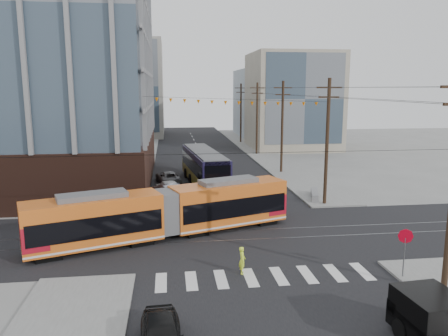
{
  "coord_description": "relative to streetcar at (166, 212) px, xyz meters",
  "views": [
    {
      "loc": [
        -5.04,
        -24.86,
        10.13
      ],
      "look_at": [
        -0.82,
        8.06,
        4.06
      ],
      "focal_mm": 35.0,
      "sensor_mm": 36.0,
      "label": 1
    }
  ],
  "objects": [
    {
      "name": "parked_car_silver",
      "position": [
        0.15,
        10.4,
        -0.99
      ],
      "size": [
        3.39,
        4.89,
        1.53
      ],
      "primitive_type": "imported",
      "rotation": [
        0.0,
        0.0,
        3.57
      ],
      "color": "#9A9FAD",
      "rests_on": "ground"
    },
    {
      "name": "bg_bldg_nw_near",
      "position": [
        -11.68,
        47.76,
        7.24
      ],
      "size": [
        18.0,
        16.0,
        18.0
      ],
      "primitive_type": "cube",
      "color": "#8C99A5",
      "rests_on": "ground"
    },
    {
      "name": "bg_bldg_ne_far",
      "position": [
        23.32,
        63.76,
        5.24
      ],
      "size": [
        16.0,
        16.0,
        14.0
      ],
      "primitive_type": "cube",
      "color": "#8C99A5",
      "rests_on": "ground"
    },
    {
      "name": "black_sedan",
      "position": [
        -0.17,
        -13.51,
        -1.06
      ],
      "size": [
        1.88,
        4.16,
        1.39
      ],
      "primitive_type": "imported",
      "rotation": [
        0.0,
        0.0,
        0.06
      ],
      "color": "black",
      "rests_on": "ground"
    },
    {
      "name": "streetcar",
      "position": [
        0.0,
        0.0,
        0.0
      ],
      "size": [
        18.03,
        8.6,
        3.52
      ],
      "primitive_type": null,
      "rotation": [
        0.0,
        0.0,
        0.35
      ],
      "color": "#D5601B",
      "rests_on": "ground"
    },
    {
      "name": "parked_car_white",
      "position": [
        0.19,
        12.23,
        -1.06
      ],
      "size": [
        2.74,
        5.07,
        1.39
      ],
      "primitive_type": "imported",
      "rotation": [
        0.0,
        0.0,
        3.31
      ],
      "color": "silver",
      "rests_on": "ground"
    },
    {
      "name": "jersey_barrier",
      "position": [
        13.62,
        8.87,
        -1.38
      ],
      "size": [
        1.9,
        3.84,
        0.75
      ],
      "primitive_type": "cube",
      "rotation": [
        0.0,
        0.0,
        -0.29
      ],
      "color": "slate",
      "rests_on": "ground"
    },
    {
      "name": "stop_sign",
      "position": [
        12.65,
        -8.42,
        -0.45
      ],
      "size": [
        1.01,
        1.01,
        2.62
      ],
      "primitive_type": null,
      "rotation": [
        0.0,
        0.0,
        -0.32
      ],
      "color": "#B50217",
      "rests_on": "ground"
    },
    {
      "name": "bg_bldg_nw_far",
      "position": [
        -8.68,
        67.76,
        8.24
      ],
      "size": [
        16.0,
        18.0,
        20.0
      ],
      "primitive_type": "cube",
      "color": "gray",
      "rests_on": "ground"
    },
    {
      "name": "city_bus",
      "position": [
        4.0,
        16.46,
        0.11
      ],
      "size": [
        4.23,
        13.38,
        3.73
      ],
      "primitive_type": null,
      "rotation": [
        0.0,
        0.0,
        0.11
      ],
      "color": "#181333",
      "rests_on": "ground"
    },
    {
      "name": "pedestrian",
      "position": [
        4.17,
        -6.63,
        -0.98
      ],
      "size": [
        0.44,
        0.61,
        1.55
      ],
      "primitive_type": "imported",
      "rotation": [
        0.0,
        0.0,
        1.44
      ],
      "color": "#D8F732",
      "rests_on": "ground"
    },
    {
      "name": "utility_pole_far",
      "position": [
        13.82,
        51.76,
        3.74
      ],
      "size": [
        0.3,
        0.3,
        11.0
      ],
      "primitive_type": "cylinder",
      "color": "black",
      "rests_on": "ground"
    },
    {
      "name": "bg_bldg_ne_near",
      "position": [
        21.32,
        43.76,
        6.24
      ],
      "size": [
        14.0,
        14.0,
        16.0
      ],
      "primitive_type": "cube",
      "color": "gray",
      "rests_on": "ground"
    },
    {
      "name": "ground",
      "position": [
        5.32,
        -4.24,
        -1.76
      ],
      "size": [
        160.0,
        160.0,
        0.0
      ],
      "primitive_type": "plane",
      "color": "slate"
    },
    {
      "name": "parked_car_grey",
      "position": [
        0.15,
        17.43,
        -1.09
      ],
      "size": [
        3.02,
        5.13,
        1.34
      ],
      "primitive_type": "imported",
      "rotation": [
        0.0,
        0.0,
        3.32
      ],
      "color": "#5A5A5E",
      "rests_on": "ground"
    }
  ]
}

